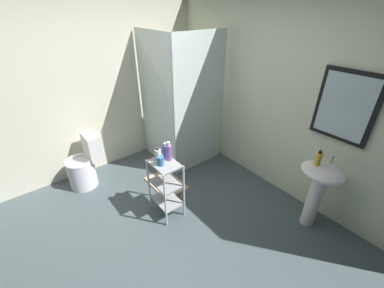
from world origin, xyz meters
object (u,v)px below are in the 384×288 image
object	(u,v)px
pedestal_sink	(319,185)
storage_cart	(166,184)
shower_stall	(181,132)
bath_mat	(166,183)
rinse_cup	(161,161)
shampoo_bottle_blue	(165,151)
lotion_bottle_white	(158,155)
conditioner_bottle_purple	(169,152)
toilet	(84,166)
hand_soap_bottle	(318,159)

from	to	relation	value
pedestal_sink	storage_cart	world-z (taller)	pedestal_sink
shower_stall	bath_mat	size ratio (longest dim) A/B	3.33
rinse_cup	bath_mat	distance (m)	0.98
shower_stall	shampoo_bottle_blue	distance (m)	1.20
lotion_bottle_white	bath_mat	world-z (taller)	lotion_bottle_white
storage_cart	bath_mat	xyz separation A→B (m)	(-0.47, 0.28, -0.43)
shower_stall	conditioner_bottle_purple	bearing A→B (deg)	-42.29
toilet	rinse_cup	xyz separation A→B (m)	(1.18, 0.55, 0.48)
hand_soap_bottle	rinse_cup	world-z (taller)	hand_soap_bottle
hand_soap_bottle	lotion_bottle_white	bearing A→B (deg)	-134.46
toilet	rinse_cup	distance (m)	1.39
hand_soap_bottle	conditioner_bottle_purple	distance (m)	1.59
pedestal_sink	toilet	world-z (taller)	pedestal_sink
pedestal_sink	rinse_cup	size ratio (longest dim) A/B	7.64
rinse_cup	pedestal_sink	bearing A→B (deg)	46.67
shower_stall	toilet	bearing A→B (deg)	-100.04
toilet	conditioner_bottle_purple	world-z (taller)	conditioner_bottle_purple
storage_cart	rinse_cup	size ratio (longest dim) A/B	6.98
toilet	shampoo_bottle_blue	xyz separation A→B (m)	(1.07, 0.68, 0.50)
shower_stall	hand_soap_bottle	xyz separation A→B (m)	(2.03, 0.30, 0.42)
shower_stall	hand_soap_bottle	distance (m)	2.09
toilet	rinse_cup	world-z (taller)	rinse_cup
rinse_cup	bath_mat	bearing A→B (deg)	145.15
pedestal_sink	conditioner_bottle_purple	distance (m)	1.68
shower_stall	pedestal_sink	xyz separation A→B (m)	(2.11, 0.32, 0.12)
rinse_cup	bath_mat	size ratio (longest dim) A/B	0.18
shower_stall	rinse_cup	distance (m)	1.36
storage_cart	shampoo_bottle_blue	xyz separation A→B (m)	(-0.11, 0.08, 0.38)
pedestal_sink	bath_mat	world-z (taller)	pedestal_sink
shower_stall	shampoo_bottle_blue	world-z (taller)	shower_stall
lotion_bottle_white	toilet	bearing A→B (deg)	-152.51
toilet	conditioner_bottle_purple	distance (m)	1.43
shower_stall	pedestal_sink	size ratio (longest dim) A/B	2.47
shower_stall	pedestal_sink	bearing A→B (deg)	8.57
pedestal_sink	lotion_bottle_white	world-z (taller)	lotion_bottle_white
pedestal_sink	hand_soap_bottle	distance (m)	0.32
pedestal_sink	shampoo_bottle_blue	xyz separation A→B (m)	(-1.30, -1.12, 0.24)
hand_soap_bottle	bath_mat	world-z (taller)	hand_soap_bottle
hand_soap_bottle	bath_mat	distance (m)	2.02
shampoo_bottle_blue	hand_soap_bottle	bearing A→B (deg)	42.30
storage_cart	lotion_bottle_white	size ratio (longest dim) A/B	4.31
conditioner_bottle_purple	rinse_cup	bearing A→B (deg)	-75.54
storage_cart	bath_mat	distance (m)	0.70
lotion_bottle_white	conditioner_bottle_purple	bearing A→B (deg)	62.86
hand_soap_bottle	rinse_cup	size ratio (longest dim) A/B	1.60
bath_mat	conditioner_bottle_purple	bearing A→B (deg)	-24.28
rinse_cup	hand_soap_bottle	bearing A→B (deg)	48.32
lotion_bottle_white	hand_soap_bottle	bearing A→B (deg)	45.54
bath_mat	pedestal_sink	bearing A→B (deg)	29.09
toilet	conditioner_bottle_purple	bearing A→B (deg)	30.53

